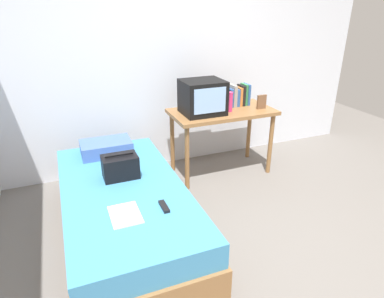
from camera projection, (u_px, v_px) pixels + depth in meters
name	position (u px, v px, depth m)	size (l,w,h in m)	color
ground_plane	(251.00, 261.00, 2.63)	(8.00, 8.00, 0.00)	slate
wall_back	(167.00, 57.00, 3.80)	(5.20, 0.10, 2.60)	silver
bed	(125.00, 211.00, 2.85)	(1.00, 2.00, 0.48)	olive
desk	(222.00, 119.00, 3.76)	(1.16, 0.60, 0.77)	olive
tv	(203.00, 97.00, 3.55)	(0.44, 0.39, 0.36)	black
water_bottle	(230.00, 102.00, 3.64)	(0.06, 0.06, 0.22)	#E53372
book_row	(238.00, 96.00, 3.86)	(0.26, 0.17, 0.25)	#2D5699
picture_frame	(262.00, 102.00, 3.75)	(0.11, 0.02, 0.16)	brown
pillow	(106.00, 148.00, 3.32)	(0.49, 0.31, 0.13)	#4766AD
handbag	(120.00, 167.00, 2.86)	(0.30, 0.20, 0.23)	black
magazine	(125.00, 215.00, 2.38)	(0.21, 0.29, 0.01)	white
remote_dark	(164.00, 206.00, 2.46)	(0.04, 0.16, 0.02)	black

